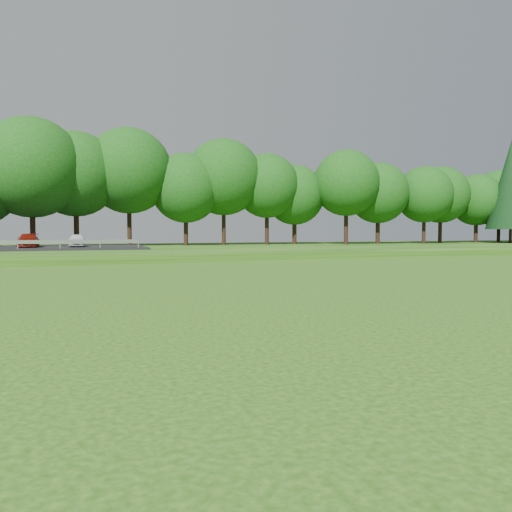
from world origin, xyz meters
name	(u,v)px	position (x,y,z in m)	size (l,w,h in m)	color
berm	(259,249)	(0.00, 34.00, 0.30)	(130.00, 30.00, 0.60)	#183D0B
walking_path	(321,259)	(0.00, 20.00, 0.02)	(130.00, 1.60, 0.04)	gray
treeline	(247,178)	(0.00, 38.00, 8.10)	(104.00, 7.00, 15.00)	#0F3F0E
parking_lot	(4,245)	(-23.92, 32.78, 0.98)	(24.00, 9.00, 1.38)	black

